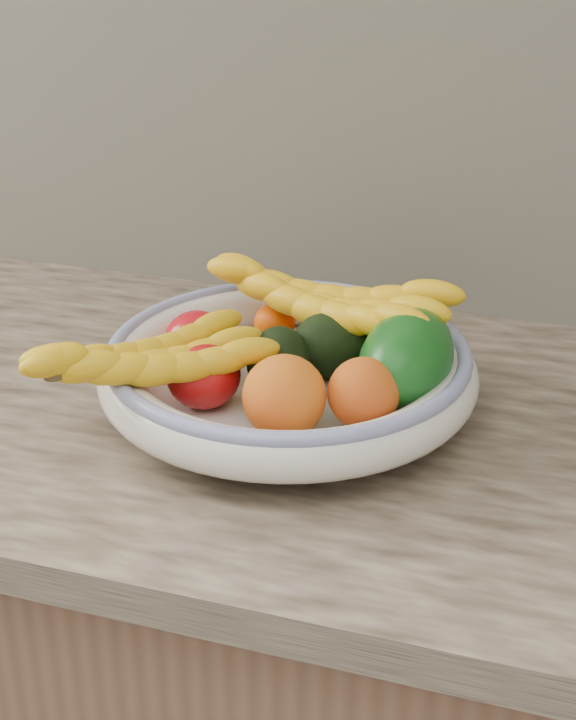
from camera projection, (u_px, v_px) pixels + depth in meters
The scene contains 14 objects.
kitchen_counter at pixel (294, 704), 1.27m from camera, with size 2.44×0.66×1.40m.
fruit_bowl at pixel (288, 370), 1.03m from camera, with size 0.39×0.39×0.08m.
clementine_back_left at pixel (275, 322), 1.13m from camera, with size 0.05×0.05×0.04m, color #FF6105.
clementine_back_right at pixel (335, 323), 1.12m from camera, with size 0.05×0.05×0.05m, color orange.
clementine_back_mid at pixel (319, 337), 1.09m from camera, with size 0.05×0.05×0.04m, color #E96304.
tomato_left at pixel (197, 341), 1.06m from camera, with size 0.07×0.07×0.06m, color red.
tomato_near_left at pixel (203, 375), 0.99m from camera, with size 0.07×0.07×0.07m, color #AD0E10.
avocado_center at pixel (278, 360), 1.02m from camera, with size 0.06×0.09×0.06m, color black.
avocado_right at pixel (338, 342), 1.06m from camera, with size 0.08×0.11×0.08m, color black.
green_mango at pixel (406, 360), 0.99m from camera, with size 0.09×0.14×0.10m, color #0D4911.
peach_front at pixel (284, 396), 0.94m from camera, with size 0.08×0.08×0.08m, color orange.
peach_right at pixel (364, 393), 0.94m from camera, with size 0.07×0.07×0.07m, color orange.
banana_bunch_back at pixel (323, 309), 1.08m from camera, with size 0.30×0.11×0.09m, color yellow, non-canonical shape.
banana_bunch_front at pixel (149, 366), 0.96m from camera, with size 0.26×0.11×0.07m, color gold, non-canonical shape.
Camera 1 is at (0.28, 0.78, 1.41)m, focal length 50.00 mm.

